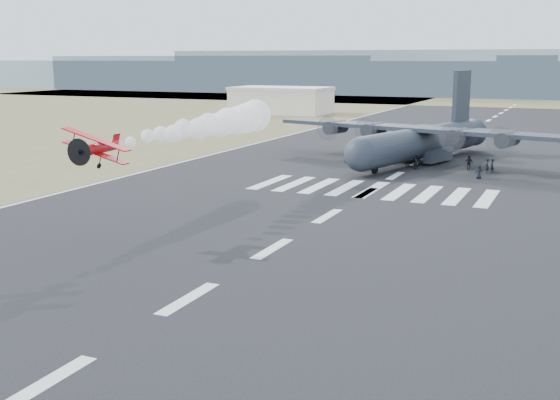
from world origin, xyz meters
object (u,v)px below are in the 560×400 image
Objects in this scene: hangar_left at (281,100)px; crew_e at (479,172)px; crew_g at (492,166)px; aerobatic_biplane at (97,148)px; crew_c at (404,158)px; crew_f at (408,160)px; crew_b at (417,162)px; crew_a at (487,166)px; crew_d at (469,163)px; crew_h at (346,156)px; transport_aircraft at (423,139)px.

crew_e is at bearing -53.54° from hangar_left.
aerobatic_biplane is at bearing -37.13° from crew_g.
crew_f is at bearing 47.42° from crew_c.
crew_f is 10.71m from crew_g.
hangar_left reaches higher than crew_b.
crew_b is (-8.59, -0.27, 0.00)m from crew_a.
crew_e is (61.49, -83.22, -2.57)m from hangar_left.
crew_d reaches higher than crew_c.
crew_g is at bearing 62.14° from aerobatic_biplane.
hangar_left is at bearing 59.20° from crew_b.
crew_f is 1.03× the size of crew_g.
crew_h is at bearing -61.11° from crew_c.
crew_d is at bearing -52.35° from hangar_left.
aerobatic_biplane is 47.45m from crew_e.
crew_f is 8.62m from crew_h.
crew_d reaches higher than crew_e.
crew_g is 0.94× the size of crew_h.
transport_aircraft is at bearing -83.60° from crew_h.
hangar_left is 88.04m from crew_h.
aerobatic_biplane reaches higher than crew_h.
crew_f is at bearing -171.14° from crew_d.
crew_g is at bearing -109.95° from crew_e.
hangar_left is 130.82m from aerobatic_biplane.
hangar_left is at bearing 134.30° from crew_d.
hangar_left is at bearing -63.80° from crew_e.
crew_h is (-18.41, 6.48, 0.09)m from crew_e.
crew_a is (22.43, 45.92, -6.40)m from aerobatic_biplane.
crew_d is (59.34, -76.91, -2.49)m from hangar_left.
crew_b is 1.04× the size of crew_c.
aerobatic_biplane is 48.52m from crew_h.
hangar_left is 13.74× the size of crew_f.
crew_c is at bearing 59.86° from crew_b.
crew_b is (53.22, -79.04, -2.48)m from hangar_left.
crew_g is (22.97, 46.46, -6.46)m from aerobatic_biplane.
crew_d is at bearing -124.51° from crew_g.
transport_aircraft reaches higher than crew_f.
hangar_left is 13.68× the size of crew_c.
crew_c is 11.98m from crew_g.
hangar_left is 14.60× the size of crew_e.
transport_aircraft is at bearing 31.66° from crew_b.
crew_h is (-19.26, 1.49, 0.06)m from crew_g.
crew_h is at bearing -29.64° from crew_e.
transport_aircraft is 7.11m from crew_b.
crew_b is 1.01× the size of crew_d.
crew_a is at bearing -163.87° from crew_f.
crew_a is (61.81, -78.77, -2.48)m from hangar_left.
crew_c is at bearing -56.08° from hangar_left.
crew_g is at bearing -15.93° from transport_aircraft.
aerobatic_biplane reaches higher than crew_f.
crew_g is (0.85, 4.98, 0.03)m from crew_e.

